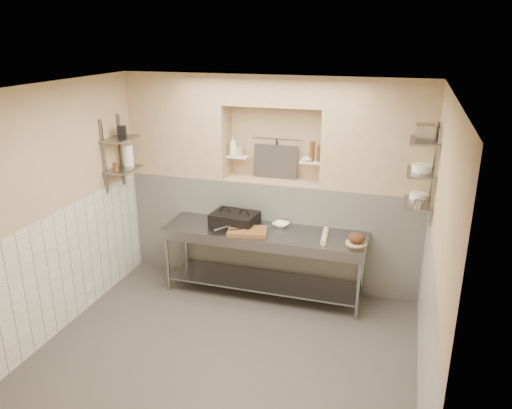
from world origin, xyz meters
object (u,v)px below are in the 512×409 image
at_px(cutting_board, 247,231).
at_px(jug_left, 128,155).
at_px(panini_press, 235,219).
at_px(mixing_bowl, 281,225).
at_px(bottle_soap, 233,146).
at_px(bowl_alcove, 307,159).
at_px(rolling_pin, 325,236).
at_px(bread_loaf, 357,238).
at_px(prep_table, 264,250).

relative_size(cutting_board, jug_left, 1.77).
relative_size(panini_press, mixing_bowl, 3.00).
distance_m(bottle_soap, bowl_alcove, 1.00).
bearing_deg(bottle_soap, mixing_bowl, -22.26).
xyz_separation_m(panini_press, rolling_pin, (1.21, -0.14, -0.04)).
height_order(panini_press, mixing_bowl, panini_press).
xyz_separation_m(bread_loaf, jug_left, (-3.04, 0.06, 0.77)).
height_order(prep_table, mixing_bowl, mixing_bowl).
distance_m(bread_loaf, bottle_soap, 2.04).
distance_m(bottle_soap, jug_left, 1.39).
bearing_deg(bowl_alcove, jug_left, -166.91).
relative_size(mixing_bowl, bottle_soap, 0.78).
height_order(cutting_board, bowl_alcove, bowl_alcove).
relative_size(mixing_bowl, jug_left, 0.74).
xyz_separation_m(mixing_bowl, bread_loaf, (1.00, -0.27, 0.05)).
bearing_deg(panini_press, bread_loaf, -0.11).
distance_m(panini_press, mixing_bowl, 0.61).
bearing_deg(rolling_pin, bread_loaf, -4.01).
height_order(rolling_pin, jug_left, jug_left).
bearing_deg(bottle_soap, panini_press, -69.76).
relative_size(panini_press, cutting_board, 1.26).
height_order(rolling_pin, bottle_soap, bottle_soap).
relative_size(bottle_soap, bowl_alcove, 1.86).
bearing_deg(mixing_bowl, bread_loaf, -15.19).
xyz_separation_m(prep_table, bottle_soap, (-0.58, 0.53, 1.20)).
bearing_deg(rolling_pin, jug_left, 179.25).
xyz_separation_m(prep_table, mixing_bowl, (0.17, 0.22, 0.28)).
bearing_deg(bottle_soap, bread_loaf, -18.29).
xyz_separation_m(bottle_soap, jug_left, (-1.29, -0.52, -0.09)).
relative_size(cutting_board, bowl_alcove, 3.44).
xyz_separation_m(mixing_bowl, jug_left, (-2.04, -0.21, 0.83)).
xyz_separation_m(prep_table, panini_press, (-0.43, 0.11, 0.34)).
bearing_deg(bread_loaf, rolling_pin, 175.99).
bearing_deg(prep_table, bowl_alcove, 52.69).
bearing_deg(panini_press, jug_left, -170.10).
xyz_separation_m(cutting_board, bread_loaf, (1.35, 0.06, 0.05)).
bearing_deg(bread_loaf, jug_left, 178.83).
relative_size(panini_press, bread_loaf, 3.00).
distance_m(cutting_board, bottle_soap, 1.19).
height_order(panini_press, jug_left, jug_left).
distance_m(prep_table, cutting_board, 0.35).
relative_size(cutting_board, mixing_bowl, 2.38).
bearing_deg(cutting_board, bottle_soap, 122.17).
bearing_deg(cutting_board, rolling_pin, 5.38).
bearing_deg(bowl_alcove, panini_press, -153.11).
bearing_deg(bread_loaf, cutting_board, -177.30).
bearing_deg(cutting_board, panini_press, 137.69).
distance_m(mixing_bowl, jug_left, 2.21).
bearing_deg(jug_left, rolling_pin, -0.75).
height_order(cutting_board, rolling_pin, rolling_pin).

